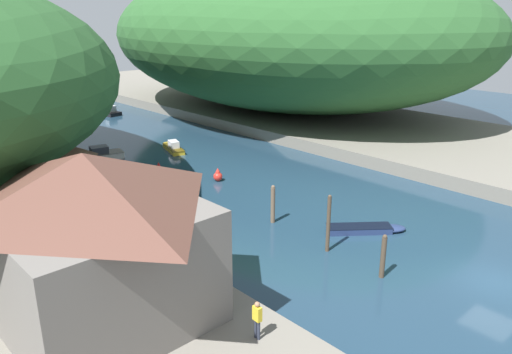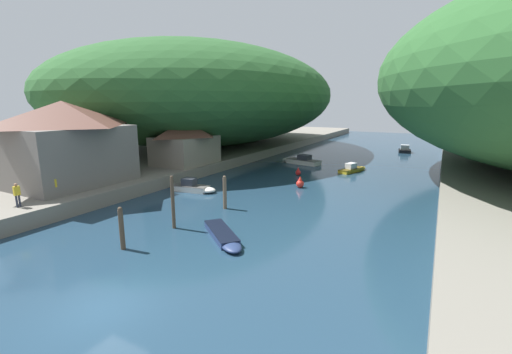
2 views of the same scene
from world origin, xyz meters
The scene contains 17 objects.
water_surface centered at (0.00, 30.00, 0.00)m, with size 130.00×130.00×0.00m, color #1E384C.
right_bank centered at (22.80, 30.00, 0.60)m, with size 22.00×120.00×1.20m.
hillside_right centered at (23.90, 38.13, 10.54)m, with size 39.37×55.12×18.67m.
waterfront_building centered at (-17.35, 10.27, 4.93)m, with size 8.34×9.87×7.20m.
boathouse_shed centered at (-14.76, 23.03, 3.89)m, with size 5.70×7.43×5.19m.
boat_cabin_cruiser centered at (0.39, 8.37, 0.21)m, with size 4.71×4.20×0.44m.
boat_mid_channel centered at (6.13, 54.81, 0.38)m, with size 2.29×3.63×1.29m.
boat_far_upstream centered at (2.34, 33.85, 0.33)m, with size 2.66×5.08×1.10m.
boat_white_cruiser centered at (-5.44, 35.94, 0.41)m, with size 6.05×3.07×1.30m.
boat_yellow_tender centered at (-8.66, 16.84, 0.38)m, with size 4.56×1.96×1.25m.
mooring_post_nearest centered at (-3.97, 4.49, 1.27)m, with size 0.28×0.28×2.53m.
mooring_post_second centered at (-3.70, 8.48, 1.81)m, with size 0.23×0.23×3.61m.
mooring_post_middle centered at (-3.10, 13.72, 1.35)m, with size 0.29×0.29×2.68m.
channel_buoy_near centered at (-2.74, 28.46, 0.36)m, with size 0.62×0.62×0.94m.
channel_buoy_far centered at (-0.38, 23.02, 0.45)m, with size 0.77×0.77×1.16m.
person_on_quay centered at (-13.61, 6.77, 2.18)m, with size 0.32×0.43×1.69m.
person_by_boathouse centered at (-13.64, 4.05, 2.18)m, with size 0.24×0.39×1.69m.
Camera 1 is at (-25.27, -8.33, 13.82)m, focal length 35.00 mm.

